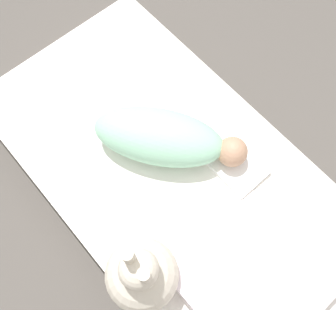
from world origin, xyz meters
The scene contains 6 objects.
ground_plane centered at (0.00, 0.00, 0.00)m, with size 12.00×12.00×0.00m, color #514C47.
bed_mattress centered at (0.00, 0.00, 0.09)m, with size 1.52×0.79×0.18m.
burp_cloth centered at (0.09, 0.18, 0.19)m, with size 0.24×0.15×0.02m.
swaddled_baby centered at (-0.11, 0.04, 0.26)m, with size 0.50×0.44×0.16m.
pillow centered at (0.42, -0.06, 0.22)m, with size 0.39×0.39×0.08m.
bunny_plush centered at (0.19, -0.31, 0.31)m, with size 0.22×0.22×0.37m.
Camera 1 is at (0.32, -0.33, 1.48)m, focal length 42.00 mm.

